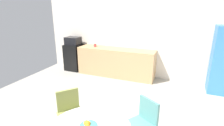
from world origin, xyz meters
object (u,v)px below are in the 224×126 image
at_px(microwave, 73,41).
at_px(locker_cabinet, 224,61).
at_px(mini_fridge, 74,57).
at_px(chair_olive, 70,108).
at_px(mug_white, 95,45).
at_px(chair_teal, 144,119).

height_order(microwave, locker_cabinet, locker_cabinet).
height_order(mini_fridge, locker_cabinet, locker_cabinet).
relative_size(mini_fridge, chair_olive, 1.09).
bearing_deg(locker_cabinet, microwave, 178.74).
relative_size(microwave, mug_white, 3.72).
distance_m(locker_cabinet, mug_white, 3.69).
distance_m(locker_cabinet, chair_olive, 3.91).
distance_m(mini_fridge, locker_cabinet, 4.56).
bearing_deg(chair_olive, locker_cabinet, 46.75).
relative_size(microwave, chair_olive, 0.58).
height_order(mini_fridge, mug_white, mug_white).
height_order(locker_cabinet, mug_white, locker_cabinet).
relative_size(mini_fridge, microwave, 1.89).
bearing_deg(chair_teal, chair_olive, -171.49).
xyz_separation_m(mini_fridge, mug_white, (0.85, -0.00, 0.49)).
bearing_deg(chair_olive, chair_teal, 8.51).
distance_m(microwave, chair_olive, 3.52).
height_order(mini_fridge, chair_olive, mini_fridge).
height_order(locker_cabinet, chair_teal, locker_cabinet).
bearing_deg(mug_white, chair_teal, -50.67).
distance_m(chair_teal, mug_white, 3.58).
bearing_deg(mug_white, chair_olive, -70.76).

